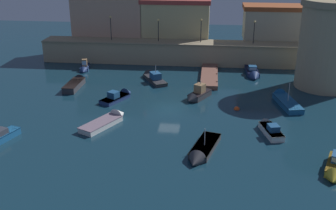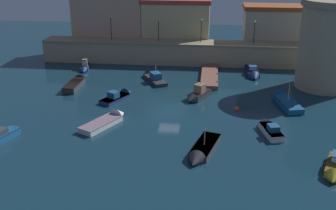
% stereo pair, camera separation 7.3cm
% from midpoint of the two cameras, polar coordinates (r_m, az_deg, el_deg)
% --- Properties ---
extents(ground_plane, '(109.17, 109.17, 0.00)m').
position_cam_midpoint_polar(ground_plane, '(48.79, 0.21, -0.56)').
color(ground_plane, '#112D3D').
extents(quay_wall, '(45.45, 4.13, 3.56)m').
position_cam_midpoint_polar(quay_wall, '(67.30, 2.04, 7.31)').
color(quay_wall, tan).
rests_on(quay_wall, ground).
extents(old_town_backdrop, '(41.97, 6.23, 7.59)m').
position_cam_midpoint_polar(old_town_backdrop, '(71.05, 1.43, 12.11)').
color(old_town_backdrop, tan).
rests_on(old_town_backdrop, ground).
extents(fortress_tower, '(8.28, 8.28, 11.74)m').
position_cam_midpoint_polar(fortress_tower, '(58.68, 21.45, 7.85)').
color(fortress_tower, tan).
rests_on(fortress_tower, ground).
extents(pier_dock, '(2.39, 10.95, 0.70)m').
position_cam_midpoint_polar(pier_dock, '(60.43, 5.82, 4.06)').
color(pier_dock, brown).
rests_on(pier_dock, ground).
extents(quay_lamp_0, '(0.32, 0.32, 3.89)m').
position_cam_midpoint_polar(quay_lamp_0, '(68.19, -7.89, 11.03)').
color(quay_lamp_0, black).
rests_on(quay_lamp_0, quay_wall).
extents(quay_lamp_1, '(0.32, 0.32, 3.54)m').
position_cam_midpoint_polar(quay_lamp_1, '(66.79, -1.29, 10.83)').
color(quay_lamp_1, black).
rests_on(quay_lamp_1, quay_wall).
extents(quay_lamp_2, '(0.32, 0.32, 3.70)m').
position_cam_midpoint_polar(quay_lamp_2, '(66.24, 4.68, 10.75)').
color(quay_lamp_2, black).
rests_on(quay_lamp_2, quay_wall).
extents(quay_lamp_3, '(0.32, 0.32, 3.56)m').
position_cam_midpoint_polar(quay_lamp_3, '(66.54, 11.94, 10.34)').
color(quay_lamp_3, black).
rests_on(quay_lamp_3, quay_wall).
extents(moored_boat_0, '(4.58, 6.56, 1.75)m').
position_cam_midpoint_polar(moored_boat_0, '(45.47, -8.17, -2.07)').
color(moored_boat_0, white).
rests_on(moored_boat_0, ground).
extents(moored_boat_1, '(1.93, 6.68, 1.75)m').
position_cam_midpoint_polar(moored_boat_1, '(62.49, 11.75, 4.38)').
color(moored_boat_1, navy).
rests_on(moored_boat_1, ground).
extents(moored_boat_2, '(3.38, 6.83, 2.81)m').
position_cam_midpoint_polar(moored_boat_2, '(38.54, 4.69, -6.50)').
color(moored_boat_2, '#333338').
rests_on(moored_boat_2, ground).
extents(moored_boat_3, '(3.23, 7.47, 3.48)m').
position_cam_midpoint_polar(moored_boat_3, '(52.73, 15.83, 0.73)').
color(moored_boat_3, '#195689').
rests_on(moored_boat_3, ground).
extents(moored_boat_5, '(3.43, 4.65, 2.58)m').
position_cam_midpoint_polar(moored_boat_5, '(51.83, 4.16, 1.42)').
color(moored_boat_5, '#333338').
rests_on(moored_boat_5, ground).
extents(moored_boat_6, '(4.69, 6.71, 3.12)m').
position_cam_midpoint_polar(moored_boat_6, '(59.40, -2.13, 3.93)').
color(moored_boat_6, '#333338').
rests_on(moored_boat_6, ground).
extents(moored_boat_7, '(2.06, 4.60, 1.92)m').
position_cam_midpoint_polar(moored_boat_7, '(65.16, -11.45, 5.13)').
color(moored_boat_7, navy).
rests_on(moored_boat_7, ground).
extents(moored_boat_8, '(2.51, 5.16, 1.61)m').
position_cam_midpoint_polar(moored_boat_8, '(44.09, 13.87, -3.16)').
color(moored_boat_8, white).
rests_on(moored_boat_8, ground).
extents(moored_boat_9, '(1.72, 6.34, 1.54)m').
position_cam_midpoint_polar(moored_boat_9, '(57.92, -12.55, 3.02)').
color(moored_boat_9, '#333338').
rests_on(moored_boat_9, ground).
extents(moored_boat_10, '(3.91, 5.38, 1.83)m').
position_cam_midpoint_polar(moored_boat_10, '(52.33, -6.66, 1.25)').
color(moored_boat_10, navy).
rests_on(moored_boat_10, ground).
extents(moored_boat_11, '(3.21, 5.20, 1.79)m').
position_cam_midpoint_polar(moored_boat_11, '(38.32, 22.31, -8.15)').
color(moored_boat_11, gold).
rests_on(moored_boat_11, ground).
extents(mooring_buoy_0, '(0.74, 0.74, 0.74)m').
position_cam_midpoint_polar(mooring_buoy_0, '(56.54, 4.33, 2.55)').
color(mooring_buoy_0, yellow).
rests_on(mooring_buoy_0, ground).
extents(mooring_buoy_1, '(0.69, 0.69, 0.69)m').
position_cam_midpoint_polar(mooring_buoy_1, '(49.37, 9.56, -0.60)').
color(mooring_buoy_1, '#EA4C19').
rests_on(mooring_buoy_1, ground).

